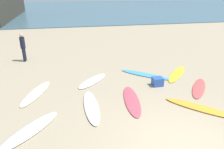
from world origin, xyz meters
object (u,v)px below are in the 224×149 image
Objects in this scene: surfboard_4 at (36,93)px; beachgoer_near at (23,46)px; surfboard_2 at (145,75)px; surfboard_5 at (200,108)px; surfboard_3 at (93,81)px; surfboard_8 at (199,88)px; surfboard_1 at (31,129)px; beach_cooler at (158,82)px; surfboard_7 at (91,106)px; surfboard_0 at (132,100)px; surfboard_6 at (177,74)px.

beachgoer_near reaches higher than surfboard_4.
surfboard_2 is 1.57× the size of beachgoer_near.
surfboard_4 is at bearing -67.16° from surfboard_5.
surfboard_3 is 0.85× the size of surfboard_4.
surfboard_4 is 7.01m from surfboard_8.
surfboard_3 is 4.81m from surfboard_5.
beach_cooler is (5.12, 2.33, 0.15)m from surfboard_1.
surfboard_2 is 1.05× the size of surfboard_7.
surfboard_0 is 3.24m from surfboard_8.
surfboard_0 is at bearing 162.78° from surfboard_3.
surfboard_6 is at bearing -137.83° from surfboard_3.
surfboard_6 is (0.71, 3.23, -0.01)m from surfboard_5.
surfboard_5 is 10.07m from beachgoer_near.
surfboard_7 is 6.99m from beachgoer_near.
surfboard_6 is at bearing 70.59° from beachgoer_near.
surfboard_7 is 5.47× the size of beach_cooler.
surfboard_8 is (6.95, -0.88, 0.00)m from surfboard_4.
surfboard_2 is at bearing -120.45° from surfboard_5.
beachgoer_near reaches higher than surfboard_6.
beach_cooler is at bearing -115.91° from surfboard_5.
surfboard_1 is 7.28m from beachgoer_near.
surfboard_3 is at bearing -138.91° from surfboard_6.
surfboard_4 is at bearing 20.19° from beachgoer_near.
surfboard_5 is at bearing 40.90° from surfboard_1.
surfboard_3 is at bearing 49.72° from beachgoer_near.
beach_cooler is at bearing 59.32° from beachgoer_near.
surfboard_7 reaches higher than surfboard_4.
surfboard_7 reaches higher than surfboard_2.
surfboard_2 is 2.68m from surfboard_3.
surfboard_4 is (-3.75, 1.37, -0.00)m from surfboard_0.
surfboard_0 is 1.04× the size of surfboard_4.
surfboard_8 is (4.49, -1.65, -0.00)m from surfboard_3.
surfboard_4 is 1.07× the size of surfboard_8.
surfboard_3 is 1.22× the size of beachgoer_near.
surfboard_5 reaches higher than surfboard_2.
beach_cooler is (-1.48, -1.03, 0.16)m from surfboard_6.
surfboard_7 is at bearing 164.32° from surfboard_4.
surfboard_8 reaches higher than surfboard_4.
surfboard_0 and surfboard_2 have the same top height.
surfboard_3 is 0.91× the size of surfboard_8.
beach_cooler reaches higher than surfboard_2.
surfboard_4 is 1.43× the size of beachgoer_near.
surfboard_8 is 1.80m from beach_cooler.
surfboard_5 is at bearing 51.86° from beachgoer_near.
surfboard_4 is 6.81m from surfboard_6.
surfboard_4 and surfboard_6 have the same top height.
surfboard_7 is at bearing 66.64° from surfboard_1.
beachgoer_near is (-8.11, 5.43, 0.88)m from surfboard_8.
surfboard_8 is (6.79, 1.68, -0.01)m from surfboard_1.
surfboard_6 is (4.30, 0.03, -0.01)m from surfboard_3.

